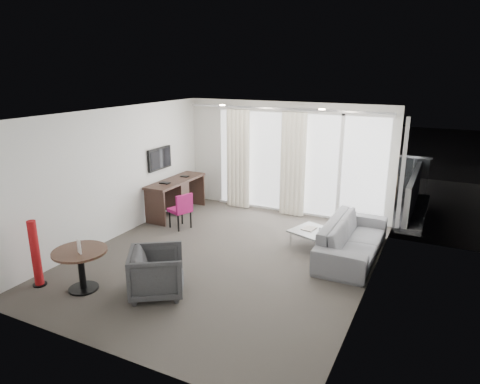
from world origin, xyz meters
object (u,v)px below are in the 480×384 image
at_px(desk, 176,197).
at_px(desk_chair, 180,210).
at_px(red_lamp, 35,254).
at_px(sofa, 353,239).
at_px(rattan_chair_b, 383,192).
at_px(coffee_table, 312,238).
at_px(round_table, 82,270).
at_px(tub_armchair, 157,272).
at_px(rattan_chair_a, 351,186).

bearing_deg(desk, desk_chair, -51.21).
bearing_deg(red_lamp, sofa, 38.24).
distance_m(red_lamp, rattan_chair_b, 7.70).
bearing_deg(sofa, coffee_table, 82.72).
distance_m(desk, round_table, 3.73).
relative_size(sofa, rattan_chair_b, 2.77).
distance_m(tub_armchair, rattan_chair_b, 6.27).
bearing_deg(sofa, tub_armchair, 139.07).
xyz_separation_m(coffee_table, rattan_chair_b, (0.85, 2.97, 0.25)).
xyz_separation_m(round_table, red_lamp, (-0.73, -0.21, 0.21)).
height_order(desk, desk_chair, desk).
bearing_deg(coffee_table, desk_chair, -174.12).
distance_m(tub_armchair, rattan_chair_a, 6.22).
xyz_separation_m(desk, red_lamp, (0.01, -3.86, 0.13)).
relative_size(desk, tub_armchair, 2.20).
relative_size(coffee_table, sofa, 0.31).
distance_m(round_table, sofa, 4.67).
bearing_deg(coffee_table, rattan_chair_b, 74.07).
bearing_deg(red_lamp, rattan_chair_b, 56.18).
distance_m(red_lamp, tub_armchair, 1.97).
bearing_deg(desk, sofa, -7.28).
relative_size(red_lamp, tub_armchair, 1.36).
relative_size(red_lamp, rattan_chair_b, 1.31).
distance_m(desk, sofa, 4.26).
height_order(coffee_table, rattan_chair_b, rattan_chair_b).
height_order(round_table, red_lamp, red_lamp).
bearing_deg(rattan_chair_a, rattan_chair_b, -22.70).
xyz_separation_m(coffee_table, sofa, (0.78, -0.10, 0.17)).
bearing_deg(round_table, red_lamp, -163.99).
bearing_deg(coffee_table, round_table, -130.10).
bearing_deg(rattan_chair_a, round_table, -120.35).
height_order(round_table, rattan_chair_b, rattan_chair_b).
bearing_deg(desk_chair, red_lamp, -79.41).
xyz_separation_m(desk_chair, coffee_table, (2.86, 0.29, -0.23)).
distance_m(desk_chair, red_lamp, 3.18).
bearing_deg(rattan_chair_b, rattan_chair_a, 164.21).
xyz_separation_m(tub_armchair, rattan_chair_a, (1.60, 6.01, 0.05)).
height_order(desk_chair, rattan_chair_a, rattan_chair_a).
bearing_deg(rattan_chair_b, desk, -149.83).
xyz_separation_m(desk, coffee_table, (3.45, -0.44, -0.25)).
height_order(round_table, rattan_chair_a, rattan_chair_a).
bearing_deg(red_lamp, desk_chair, 79.51).
bearing_deg(round_table, tub_armchair, 19.41).
relative_size(round_table, rattan_chair_a, 1.01).
relative_size(round_table, coffee_table, 1.14).
xyz_separation_m(tub_armchair, sofa, (2.35, 2.71, -0.03)).
bearing_deg(desk, round_table, -78.50).
height_order(tub_armchair, rattan_chair_a, rattan_chair_a).
distance_m(round_table, coffee_table, 4.20).
height_order(desk_chair, coffee_table, desk_chair).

